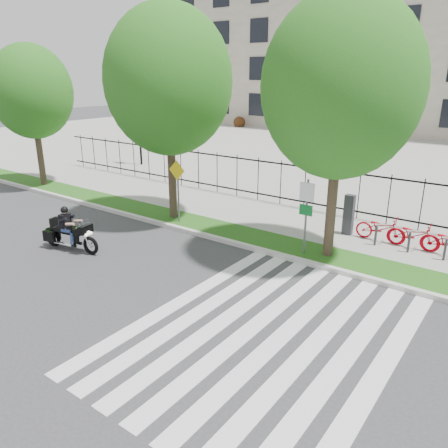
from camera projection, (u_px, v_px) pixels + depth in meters
The scene contains 14 objects.
ground at pixel (127, 279), 13.02m from camera, with size 120.00×120.00×0.00m, color #343437.
curb at pixel (212, 237), 16.12m from camera, with size 60.00×0.20×0.15m, color beige.
grass_verge at pixel (225, 231), 16.77m from camera, with size 60.00×1.50×0.15m, color #1B5916.
sidewalk at pixel (259, 215), 18.67m from camera, with size 60.00×3.50×0.15m, color #9B9791.
plaza at pixel (386, 156), 32.05m from camera, with size 80.00×34.00×0.10m, color #9B9791.
crosswalk_stripes at pixel (266, 332), 10.32m from camera, with size 5.70×8.00×0.01m, color silver, non-canonical shape.
iron_fence at pixel (281, 182), 19.65m from camera, with size 30.00×0.06×2.00m, color black, non-canonical shape.
lamp_post_left at pixel (139, 116), 27.83m from camera, with size 1.06×0.70×4.25m.
street_tree_0 at pixel (32, 92), 21.95m from camera, with size 4.07×4.07×7.12m.
street_tree_1 at pixel (168, 81), 16.48m from camera, with size 4.88×4.88×8.19m.
street_tree_2 at pixel (341, 87), 12.68m from camera, with size 4.72×4.72×8.00m.
sign_pole_regulatory at pixel (306, 207), 13.99m from camera, with size 0.50×0.09×2.50m.
sign_pole_warning at pixel (178, 183), 17.08m from camera, with size 0.78×0.09×2.49m.
motorcycle_rider at pixel (70, 233), 14.97m from camera, with size 2.41×0.89×1.87m.
Camera 1 is at (9.30, -7.78, 5.81)m, focal length 35.00 mm.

